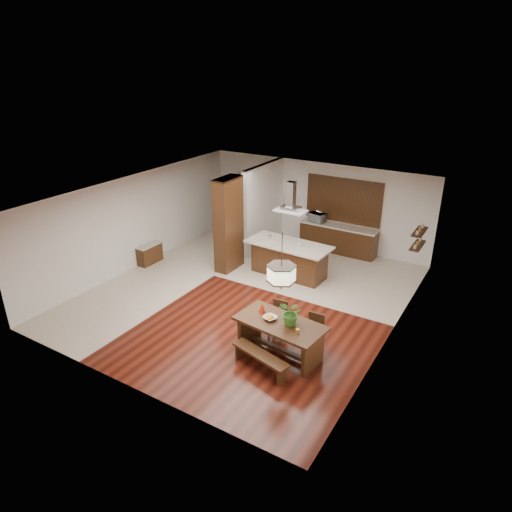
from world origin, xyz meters
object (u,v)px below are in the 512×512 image
Objects in this scene: dining_chair_right at (313,333)px; pendant_lantern at (282,263)px; island_cup at (300,245)px; hallway_console at (150,254)px; fruit_bowl at (270,318)px; range_hood at (291,197)px; microwave at (317,217)px; dining_table at (280,331)px; kitchen_island at (289,259)px; foliage_plant at (291,313)px; dining_chair_left at (278,319)px; dining_bench at (260,361)px.

pendant_lantern is at bearing -138.84° from dining_chair_right.
pendant_lantern is 4.02m from island_cup.
hallway_console is 6.09m from fruit_bowl.
range_hood is 1.64× the size of microwave.
kitchen_island is at bearing 114.65° from dining_table.
pendant_lantern is at bearing -69.95° from island_cup.
foliage_plant is 1.95× the size of fruit_bowl.
hallway_console is 1.54× the size of foliage_plant.
hallway_console is at bearing 160.13° from dining_chair_left.
island_cup is at bearing 17.67° from hallway_console.
fruit_bowl reaches higher than dining_chair_left.
microwave is (-2.46, 5.58, 0.67)m from dining_chair_right.
dining_table is 1.46× the size of dining_bench.
fruit_bowl is 2.52× the size of island_cup.
microwave is at bearing 107.26° from pendant_lantern.
dining_bench is at bearing -26.12° from hallway_console.
range_hood is at bearing 122.75° from dining_chair_right.
kitchen_island is at bearing 111.31° from fruit_bowl.
dining_table is 17.80× the size of island_cup.
range_hood reaches higher than kitchen_island.
fruit_bowl is at bearing -176.60° from dining_table.
hallway_console is 5.69m from microwave.
dining_table reaches higher than dining_bench.
island_cup reaches higher than dining_chair_left.
dining_bench is at bearing -114.53° from foliage_plant.
dining_chair_right is at bearing -51.56° from kitchen_island.
dining_chair_left is 0.65× the size of pendant_lantern.
pendant_lantern is 2.38× the size of microwave.
dining_chair_left is at bearing 122.54° from pendant_lantern.
hallway_console is 6.49m from dining_bench.
island_cup reaches higher than hallway_console.
dining_chair_right is at bearing -54.45° from range_hood.
dining_chair_left is at bearing -67.24° from range_hood.
fruit_bowl is (-0.25, -0.01, 0.25)m from dining_table.
island_cup reaches higher than dining_table.
hallway_console is 0.34× the size of kitchen_island.
dining_table is at bearing -62.08° from dining_chair_left.
fruit_bowl reaches higher than dining_table.
pendant_lantern reaches higher than microwave.
fruit_bowl is at bearing -68.71° from range_hood.
island_cup is at bearing 110.05° from pendant_lantern.
hallway_console is 6.67m from dining_chair_right.
range_hood reaches higher than dining_chair_right.
range_hood is 2.80m from microwave.
microwave is (4.01, 3.96, 0.79)m from hallway_console.
microwave is at bearing 105.09° from fruit_bowl.
hallway_console is at bearing -121.93° from microwave.
dining_chair_right is 1.98m from pendant_lantern.
dining_chair_left is (5.49, -1.50, 0.11)m from hallway_console.
kitchen_island is at bearing -90.00° from range_hood.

